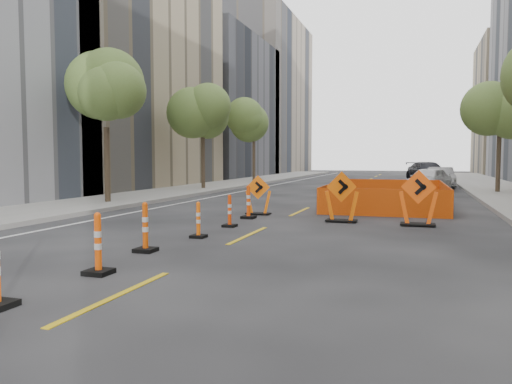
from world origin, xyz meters
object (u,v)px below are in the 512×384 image
(channelizer_4, at_px, (198,220))
(chevron_sign_left, at_px, (258,195))
(channelizer_2, at_px, (98,243))
(channelizer_3, at_px, (145,227))
(channelizer_6, at_px, (248,202))
(chevron_sign_center, at_px, (342,197))
(parked_car_mid, at_px, (441,178))
(parked_car_near, at_px, (428,180))
(parked_car_far, at_px, (428,172))
(channelizer_5, at_px, (230,211))
(chevron_sign_right, at_px, (418,198))

(channelizer_4, height_order, chevron_sign_left, chevron_sign_left)
(channelizer_2, relative_size, chevron_sign_left, 0.78)
(channelizer_3, relative_size, channelizer_6, 0.97)
(channelizer_4, bearing_deg, channelizer_3, -98.09)
(channelizer_3, relative_size, channelizer_4, 1.18)
(channelizer_3, xyz_separation_m, chevron_sign_center, (3.30, 6.28, 0.26))
(channelizer_6, distance_m, parked_car_mid, 20.89)
(channelizer_2, bearing_deg, channelizer_6, 90.53)
(parked_car_mid, bearing_deg, parked_car_near, -104.07)
(parked_car_near, distance_m, parked_car_far, 13.30)
(channelizer_3, height_order, parked_car_mid, parked_car_mid)
(channelizer_4, distance_m, chevron_sign_center, 5.17)
(channelizer_3, distance_m, channelizer_6, 6.25)
(channelizer_6, height_order, parked_car_far, parked_car_far)
(parked_car_far, bearing_deg, chevron_sign_left, -120.89)
(chevron_sign_center, relative_size, parked_car_far, 0.28)
(chevron_sign_left, bearing_deg, chevron_sign_center, -34.88)
(channelizer_3, xyz_separation_m, channelizer_5, (0.34, 4.17, -0.06))
(channelizer_2, height_order, chevron_sign_left, chevron_sign_left)
(channelizer_6, relative_size, parked_car_near, 0.26)
(channelizer_4, xyz_separation_m, parked_car_far, (6.05, 32.35, 0.37))
(channelizer_6, height_order, parked_car_mid, parked_car_mid)
(parked_car_near, relative_size, parked_car_mid, 1.04)
(chevron_sign_right, relative_size, parked_car_far, 0.29)
(channelizer_2, xyz_separation_m, parked_car_near, (5.86, 23.22, 0.19))
(channelizer_2, xyz_separation_m, chevron_sign_center, (3.00, 8.36, 0.25))
(chevron_sign_left, bearing_deg, parked_car_far, 62.14)
(channelizer_3, relative_size, chevron_sign_left, 0.77)
(channelizer_4, distance_m, parked_car_far, 32.92)
(channelizer_4, xyz_separation_m, channelizer_5, (0.05, 2.08, 0.02))
(chevron_sign_right, bearing_deg, parked_car_near, 92.46)
(channelizer_2, distance_m, parked_car_mid, 28.88)
(chevron_sign_center, xyz_separation_m, parked_car_near, (2.85, 14.86, -0.06))
(parked_car_mid, distance_m, parked_car_far, 8.47)
(channelizer_4, height_order, parked_car_near, parked_car_near)
(channelizer_5, bearing_deg, channelizer_6, 93.48)
(channelizer_4, relative_size, chevron_sign_center, 0.58)
(channelizer_3, relative_size, parked_car_near, 0.25)
(chevron_sign_right, bearing_deg, parked_car_mid, 90.39)
(channelizer_5, distance_m, chevron_sign_right, 5.60)
(channelizer_4, distance_m, channelizer_6, 4.17)
(parked_car_near, bearing_deg, chevron_sign_left, -93.88)
(channelizer_4, distance_m, chevron_sign_left, 5.32)
(channelizer_2, bearing_deg, parked_car_far, 80.59)
(chevron_sign_left, bearing_deg, channelizer_6, -103.78)
(channelizer_5, height_order, parked_car_far, parked_car_far)
(channelizer_3, bearing_deg, channelizer_4, 81.91)
(channelizer_6, height_order, chevron_sign_left, chevron_sign_left)
(channelizer_4, xyz_separation_m, chevron_sign_left, (-0.10, 5.32, 0.24))
(chevron_sign_right, xyz_separation_m, parked_car_far, (0.76, 28.35, -0.00))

